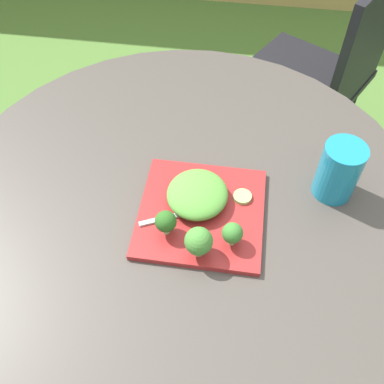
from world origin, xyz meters
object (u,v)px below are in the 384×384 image
Objects in this scene: patio_chair at (327,68)px; fork at (182,214)px; drinking_glass at (338,173)px; salad_plate at (201,213)px.

patio_chair is 1.01m from fork.
patio_chair is at bearing 84.37° from drinking_glass.
drinking_glass is at bearing 21.06° from salad_plate.
fork is (-0.32, -0.12, -0.04)m from drinking_glass.
patio_chair is at bearing 67.98° from salad_plate.
salad_plate is at bearing -112.02° from patio_chair.
drinking_glass is 0.92× the size of fork.
patio_chair is 6.69× the size of drinking_glass.
fork is (-0.04, -0.02, 0.01)m from salad_plate.
drinking_glass is 0.35m from fork.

